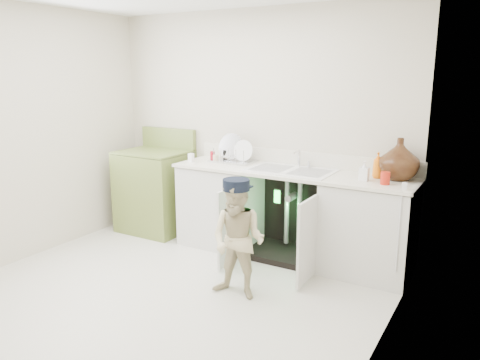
% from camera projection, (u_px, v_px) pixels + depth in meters
% --- Properties ---
extents(ground, '(3.50, 3.50, 0.00)m').
position_uv_depth(ground, '(173.00, 290.00, 4.06)').
color(ground, beige).
rests_on(ground, ground).
extents(room_shell, '(6.00, 5.50, 1.26)m').
position_uv_depth(room_shell, '(168.00, 148.00, 3.78)').
color(room_shell, beige).
rests_on(room_shell, ground).
extents(counter_run, '(2.44, 1.02, 1.28)m').
position_uv_depth(counter_run, '(294.00, 211.00, 4.68)').
color(counter_run, silver).
rests_on(counter_run, ground).
extents(avocado_stove, '(0.77, 0.65, 1.19)m').
position_uv_depth(avocado_stove, '(155.00, 190.00, 5.52)').
color(avocado_stove, olive).
rests_on(avocado_stove, ground).
extents(repair_worker, '(0.50, 0.87, 1.01)m').
position_uv_depth(repair_worker, '(238.00, 239.00, 3.84)').
color(repair_worker, beige).
rests_on(repair_worker, ground).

